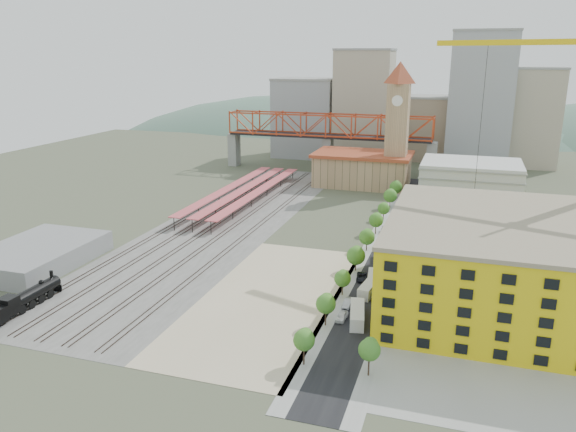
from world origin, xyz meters
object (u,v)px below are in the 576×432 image
(site_trailer_a, at_px, (357,315))
(car_0, at_px, (342,317))
(site_trailer_d, at_px, (383,258))
(construction_building, at_px, (499,262))
(locomotive, at_px, (22,301))
(site_trailer_c, at_px, (373,280))
(site_trailer_b, at_px, (369,288))
(clock_tower, at_px, (398,114))

(site_trailer_a, relative_size, car_0, 2.25)
(site_trailer_d, bearing_deg, construction_building, -45.52)
(locomotive, height_order, site_trailer_c, locomotive)
(construction_building, bearing_deg, locomotive, -160.51)
(construction_building, relative_size, site_trailer_b, 5.25)
(site_trailer_d, bearing_deg, clock_tower, 84.10)
(locomotive, bearing_deg, site_trailer_d, 37.23)
(site_trailer_b, distance_m, car_0, 14.74)
(construction_building, xyz_separation_m, site_trailer_c, (-26.00, 2.54, -8.15))
(locomotive, bearing_deg, site_trailer_a, 13.75)
(clock_tower, distance_m, site_trailer_b, 106.35)
(site_trailer_b, distance_m, site_trailer_c, 5.01)
(construction_building, height_order, car_0, construction_building)
(locomotive, relative_size, site_trailer_d, 2.50)
(locomotive, bearing_deg, site_trailer_c, 28.01)
(locomotive, distance_m, site_trailer_d, 82.90)
(clock_tower, height_order, site_trailer_a, clock_tower)
(locomotive, xyz_separation_m, site_trailer_a, (66.00, 16.15, -0.79))
(construction_building, distance_m, locomotive, 97.86)
(site_trailer_a, xyz_separation_m, car_0, (-3.00, -0.46, -0.62))
(construction_building, bearing_deg, site_trailer_c, 174.41)
(clock_tower, relative_size, construction_building, 1.03)
(site_trailer_a, relative_size, site_trailer_d, 1.09)
(construction_building, bearing_deg, site_trailer_d, 145.93)
(construction_building, bearing_deg, site_trailer_a, -147.73)
(clock_tower, relative_size, site_trailer_c, 5.67)
(site_trailer_a, distance_m, site_trailer_b, 13.96)
(site_trailer_c, xyz_separation_m, car_0, (-3.00, -19.43, -0.49))
(clock_tower, relative_size, site_trailer_d, 5.57)
(construction_building, xyz_separation_m, car_0, (-29.00, -16.88, -8.64))
(car_0, bearing_deg, site_trailer_b, 81.60)
(site_trailer_c, distance_m, site_trailer_d, 15.04)
(clock_tower, xyz_separation_m, site_trailer_a, (8.00, -116.41, -27.30))
(site_trailer_a, xyz_separation_m, site_trailer_d, (0.00, 34.00, -0.11))
(locomotive, xyz_separation_m, site_trailer_d, (66.00, 50.15, -0.90))
(site_trailer_c, bearing_deg, site_trailer_b, -97.11)
(site_trailer_a, relative_size, site_trailer_c, 1.11)
(site_trailer_a, relative_size, site_trailer_b, 1.06)
(clock_tower, distance_m, site_trailer_d, 87.22)
(locomotive, relative_size, site_trailer_b, 2.43)
(locomotive, distance_m, site_trailer_c, 74.76)
(site_trailer_a, distance_m, site_trailer_d, 34.00)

